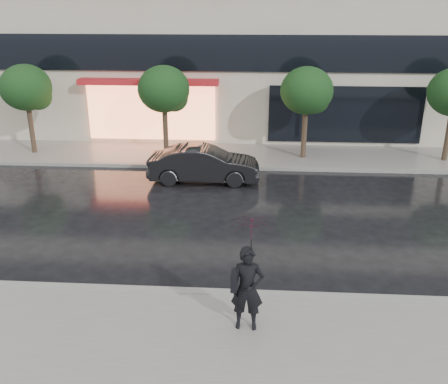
{
  "coord_description": "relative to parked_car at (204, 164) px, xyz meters",
  "views": [
    {
      "loc": [
        0.95,
        -11.0,
        6.47
      ],
      "look_at": [
        0.07,
        2.19,
        1.4
      ],
      "focal_mm": 40.0,
      "sensor_mm": 36.0,
      "label": 1
    }
  ],
  "objects": [
    {
      "name": "sidewalk_near",
      "position": [
        1.0,
        -10.19,
        -0.63
      ],
      "size": [
        60.0,
        4.5,
        0.12
      ],
      "primitive_type": "cube",
      "color": "slate",
      "rests_on": "ground"
    },
    {
      "name": "ground",
      "position": [
        1.0,
        -6.94,
        -0.69
      ],
      "size": [
        120.0,
        120.0,
        0.0
      ],
      "primitive_type": "plane",
      "color": "black",
      "rests_on": "ground"
    },
    {
      "name": "pedestrian_with_umbrella",
      "position": [
        1.88,
        -9.22,
        1.0
      ],
      "size": [
        0.94,
        0.95,
        2.48
      ],
      "rotation": [
        0.0,
        0.0,
        -0.02
      ],
      "color": "black",
      "rests_on": "sidewalk_near"
    },
    {
      "name": "tree_far_west",
      "position": [
        -7.94,
        3.09,
        2.23
      ],
      "size": [
        2.2,
        2.2,
        3.99
      ],
      "color": "#33261C",
      "rests_on": "ground"
    },
    {
      "name": "curb_far",
      "position": [
        1.0,
        1.56,
        -0.62
      ],
      "size": [
        60.0,
        0.25,
        0.14
      ],
      "primitive_type": "cube",
      "color": "gray",
      "rests_on": "ground"
    },
    {
      "name": "parked_car",
      "position": [
        0.0,
        0.0,
        0.0
      ],
      "size": [
        4.21,
        1.52,
        1.38
      ],
      "primitive_type": "imported",
      "rotation": [
        0.0,
        0.0,
        1.59
      ],
      "color": "black",
      "rests_on": "ground"
    },
    {
      "name": "tree_mid_west",
      "position": [
        -1.94,
        3.09,
        2.23
      ],
      "size": [
        2.2,
        2.2,
        3.99
      ],
      "color": "#33261C",
      "rests_on": "ground"
    },
    {
      "name": "tree_mid_east",
      "position": [
        4.06,
        3.09,
        2.23
      ],
      "size": [
        2.2,
        2.2,
        3.99
      ],
      "color": "#33261C",
      "rests_on": "ground"
    },
    {
      "name": "sidewalk_far",
      "position": [
        1.0,
        3.31,
        -0.63
      ],
      "size": [
        60.0,
        3.5,
        0.12
      ],
      "primitive_type": "cube",
      "color": "slate",
      "rests_on": "ground"
    },
    {
      "name": "curb_near",
      "position": [
        1.0,
        -7.94,
        -0.62
      ],
      "size": [
        60.0,
        0.25,
        0.14
      ],
      "primitive_type": "cube",
      "color": "gray",
      "rests_on": "ground"
    }
  ]
}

